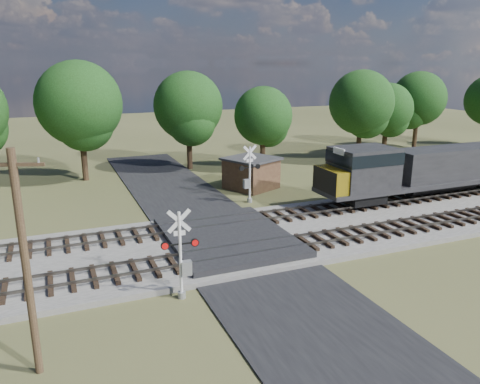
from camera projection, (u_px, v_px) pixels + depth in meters
name	position (u px, v px, depth m)	size (l,w,h in m)	color
ground	(231.00, 246.00, 27.85)	(160.00, 160.00, 0.00)	#434726
ballast_bed	(364.00, 221.00, 31.92)	(140.00, 10.00, 0.30)	gray
road	(231.00, 245.00, 27.84)	(7.00, 60.00, 0.08)	black
crossing_panel	(228.00, 238.00, 28.21)	(7.00, 9.00, 0.62)	#262628
track_near	(293.00, 244.00, 27.10)	(140.00, 2.60, 0.33)	black
track_far	(258.00, 218.00, 31.56)	(140.00, 2.60, 0.33)	black
crossing_signal_near	(183.00, 262.00, 21.25)	(1.74, 0.39, 4.32)	silver
crossing_signal_far	(249.00, 179.00, 36.09)	(1.83, 0.41, 4.53)	silver
utility_pole	(25.00, 261.00, 15.37)	(1.89, 0.74, 8.01)	#382619
equipment_shed	(251.00, 173.00, 40.42)	(5.28, 5.28, 2.71)	#3F281B
treeline	(162.00, 105.00, 44.34)	(79.10, 11.18, 11.84)	black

